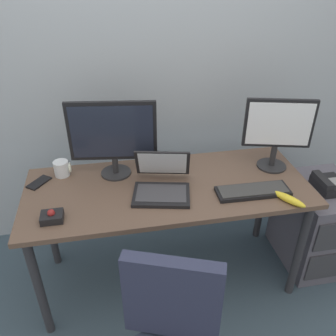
# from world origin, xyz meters

# --- Properties ---
(ground_plane) EXTENTS (8.00, 8.00, 0.00)m
(ground_plane) POSITION_xyz_m (0.00, 0.00, 0.00)
(ground_plane) COLOR #394B59
(back_wall) EXTENTS (6.00, 0.10, 2.80)m
(back_wall) POSITION_xyz_m (0.00, 0.68, 1.40)
(back_wall) COLOR #A0ABB5
(back_wall) RESTS_ON ground
(desk) EXTENTS (1.63, 0.67, 0.75)m
(desk) POSITION_xyz_m (0.00, 0.00, 0.67)
(desk) COLOR brown
(desk) RESTS_ON ground
(file_cabinet) EXTENTS (0.42, 0.53, 0.61)m
(file_cabinet) POSITION_xyz_m (1.04, -0.01, 0.31)
(file_cabinet) COLOR #5A5765
(file_cabinet) RESTS_ON ground
(desk_phone) EXTENTS (0.17, 0.20, 0.09)m
(desk_phone) POSITION_xyz_m (1.03, -0.03, 0.65)
(desk_phone) COLOR black
(desk_phone) RESTS_ON file_cabinet
(monitor_main) EXTENTS (0.50, 0.18, 0.46)m
(monitor_main) POSITION_xyz_m (-0.29, 0.18, 1.01)
(monitor_main) COLOR #262628
(monitor_main) RESTS_ON desk
(monitor_side) EXTENTS (0.40, 0.18, 0.44)m
(monitor_side) POSITION_xyz_m (0.68, 0.09, 1.01)
(monitor_side) COLOR #262628
(monitor_side) RESTS_ON desk
(keyboard) EXTENTS (0.41, 0.15, 0.03)m
(keyboard) POSITION_xyz_m (0.45, -0.16, 0.76)
(keyboard) COLOR black
(keyboard) RESTS_ON desk
(laptop) EXTENTS (0.37, 0.38, 0.22)m
(laptop) POSITION_xyz_m (-0.04, -0.04, 0.80)
(laptop) COLOR black
(laptop) RESTS_ON desk
(trackball_mouse) EXTENTS (0.11, 0.09, 0.07)m
(trackball_mouse) POSITION_xyz_m (-0.63, -0.19, 0.77)
(trackball_mouse) COLOR black
(trackball_mouse) RESTS_ON desk
(coffee_mug) EXTENTS (0.10, 0.09, 0.09)m
(coffee_mug) POSITION_xyz_m (-0.60, 0.23, 0.80)
(coffee_mug) COLOR silver
(coffee_mug) RESTS_ON desk
(cell_phone) EXTENTS (0.14, 0.15, 0.01)m
(cell_phone) POSITION_xyz_m (-0.73, 0.16, 0.76)
(cell_phone) COLOR black
(cell_phone) RESTS_ON desk
(banana) EXTENTS (0.14, 0.18, 0.04)m
(banana) POSITION_xyz_m (0.61, -0.27, 0.77)
(banana) COLOR yellow
(banana) RESTS_ON desk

